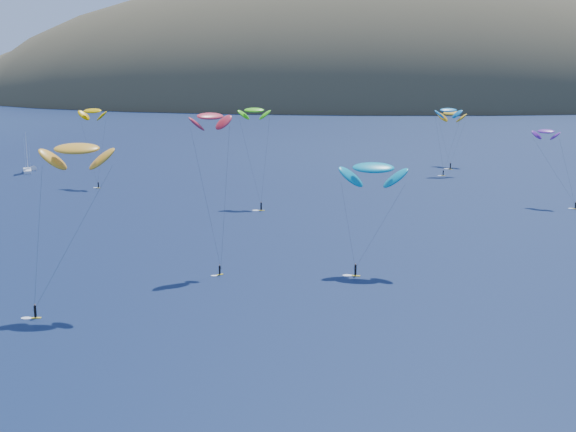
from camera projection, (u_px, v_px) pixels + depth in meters
The scene contains 10 objects.
island at pixel (385, 114), 610.11m from camera, with size 730.00×300.00×210.00m.
sailboat at pixel (27, 169), 247.13m from camera, with size 10.40×9.73×12.43m.
kitesurfer_1 at pixel (92, 111), 220.46m from camera, with size 9.43×9.50×22.98m.
kitesurfer_2 at pixel (77, 149), 115.07m from camera, with size 10.71×11.08×25.87m.
kitesurfer_3 at pixel (254, 111), 193.36m from camera, with size 7.49×11.99×24.84m.
kitesurfer_4 at pixel (448, 110), 241.49m from camera, with size 8.66×8.13×21.49m.
kitesurfer_5 at pixel (373, 168), 135.42m from camera, with size 11.40×9.11×20.50m.
kitesurfer_6 at pixel (546, 132), 193.74m from camera, with size 10.39×10.55×19.50m.
kitesurfer_9 at pixel (210, 117), 135.30m from camera, with size 8.22×10.79×28.17m.
kitesurfer_11 at pixel (452, 113), 260.86m from camera, with size 10.37×15.93×19.46m.
Camera 1 is at (7.03, -54.44, 36.91)m, focal length 50.00 mm.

